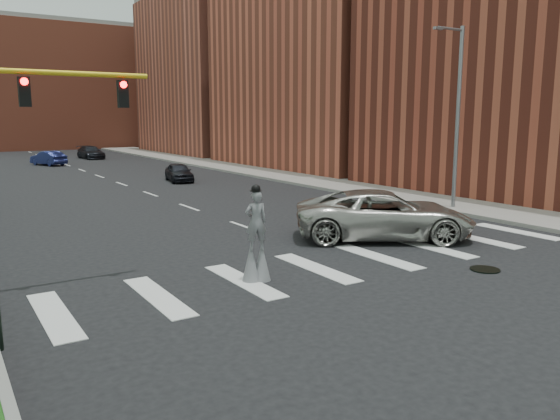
% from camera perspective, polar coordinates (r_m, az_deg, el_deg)
% --- Properties ---
extents(ground_plane, '(160.00, 160.00, 0.00)m').
position_cam_1_polar(ground_plane, '(17.25, 9.19, -6.15)').
color(ground_plane, black).
rests_on(ground_plane, ground).
extents(sidewalk_right, '(5.00, 90.00, 0.18)m').
position_cam_1_polar(sidewalk_right, '(44.42, -0.17, 3.76)').
color(sidewalk_right, gray).
rests_on(sidewalk_right, ground).
extents(manhole, '(0.90, 0.90, 0.04)m').
position_cam_1_polar(manhole, '(18.10, 20.63, -5.84)').
color(manhole, black).
rests_on(manhole, ground).
extents(building_near, '(16.00, 20.00, 22.00)m').
position_cam_1_polar(building_near, '(39.37, 27.01, 17.92)').
color(building_near, maroon).
rests_on(building_near, ground).
extents(building_mid, '(16.00, 22.00, 24.00)m').
position_cam_1_polar(building_mid, '(54.25, 5.77, 17.40)').
color(building_mid, '#AC4E36').
rests_on(building_mid, ground).
extents(building_far, '(16.00, 22.00, 20.00)m').
position_cam_1_polar(building_far, '(74.34, -6.10, 13.74)').
color(building_far, '#AA533E').
rests_on(building_far, ground).
extents(building_backdrop, '(26.00, 14.00, 18.00)m').
position_cam_1_polar(building_backdrop, '(92.06, -22.19, 11.68)').
color(building_backdrop, '#AC4E36').
rests_on(building_backdrop, ground).
extents(streetlight, '(2.05, 0.20, 9.00)m').
position_cam_1_polar(streetlight, '(28.65, 17.98, 9.67)').
color(streetlight, slate).
rests_on(streetlight, ground).
extents(stilt_performer, '(0.83, 0.60, 2.81)m').
position_cam_1_polar(stilt_performer, '(15.62, -2.50, -3.55)').
color(stilt_performer, '#321E14').
rests_on(stilt_performer, ground).
extents(suv_crossing, '(7.42, 6.32, 1.89)m').
position_cam_1_polar(suv_crossing, '(21.48, 10.86, -0.48)').
color(suv_crossing, '#A8A69F').
rests_on(suv_crossing, ground).
extents(car_near, '(2.29, 4.19, 1.35)m').
position_cam_1_polar(car_near, '(40.78, -10.52, 3.90)').
color(car_near, black).
rests_on(car_near, ground).
extents(car_mid, '(2.97, 4.51, 1.41)m').
position_cam_1_polar(car_mid, '(58.17, -23.05, 5.00)').
color(car_mid, navy).
rests_on(car_mid, ground).
extents(car_far, '(2.39, 5.07, 1.43)m').
position_cam_1_polar(car_far, '(65.87, -19.16, 5.70)').
color(car_far, black).
rests_on(car_far, ground).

